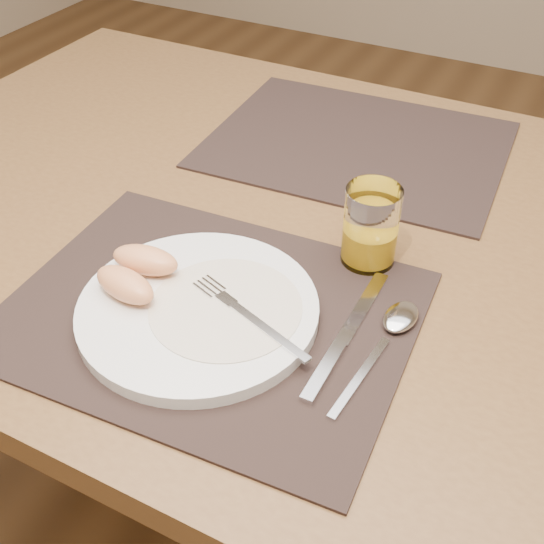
{
  "coord_description": "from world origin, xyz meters",
  "views": [
    {
      "loc": [
        0.3,
        -0.69,
        1.28
      ],
      "look_at": [
        0.02,
        -0.14,
        0.77
      ],
      "focal_mm": 45.0,
      "sensor_mm": 36.0,
      "label": 1
    }
  ],
  "objects_px": {
    "placemat_far": "(357,144)",
    "juice_glass": "(370,230)",
    "knife": "(341,343)",
    "plate": "(198,310)",
    "spoon": "(395,325)",
    "table": "(306,268)",
    "fork": "(241,311)",
    "placemat_near": "(209,313)"
  },
  "relations": [
    {
      "from": "table",
      "to": "knife",
      "type": "xyz_separation_m",
      "value": [
        0.13,
        -0.2,
        0.09
      ]
    },
    {
      "from": "plate",
      "to": "spoon",
      "type": "relative_size",
      "value": 1.41
    },
    {
      "from": "placemat_near",
      "to": "plate",
      "type": "distance_m",
      "value": 0.02
    },
    {
      "from": "placemat_near",
      "to": "fork",
      "type": "xyz_separation_m",
      "value": [
        0.04,
        0.0,
        0.02
      ]
    },
    {
      "from": "table",
      "to": "placemat_near",
      "type": "distance_m",
      "value": 0.24
    },
    {
      "from": "knife",
      "to": "plate",
      "type": "bearing_deg",
      "value": -169.17
    },
    {
      "from": "placemat_far",
      "to": "plate",
      "type": "distance_m",
      "value": 0.45
    },
    {
      "from": "juice_glass",
      "to": "knife",
      "type": "bearing_deg",
      "value": -79.28
    },
    {
      "from": "fork",
      "to": "spoon",
      "type": "relative_size",
      "value": 0.89
    },
    {
      "from": "placemat_far",
      "to": "plate",
      "type": "relative_size",
      "value": 1.67
    },
    {
      "from": "spoon",
      "to": "placemat_far",
      "type": "bearing_deg",
      "value": 117.49
    },
    {
      "from": "spoon",
      "to": "juice_glass",
      "type": "distance_m",
      "value": 0.13
    },
    {
      "from": "knife",
      "to": "placemat_far",
      "type": "bearing_deg",
      "value": 109.64
    },
    {
      "from": "fork",
      "to": "knife",
      "type": "distance_m",
      "value": 0.11
    },
    {
      "from": "table",
      "to": "plate",
      "type": "xyz_separation_m",
      "value": [
        -0.03,
        -0.23,
        0.1
      ]
    },
    {
      "from": "spoon",
      "to": "table",
      "type": "bearing_deg",
      "value": 139.37
    },
    {
      "from": "plate",
      "to": "juice_glass",
      "type": "xyz_separation_m",
      "value": [
        0.13,
        0.18,
        0.04
      ]
    },
    {
      "from": "table",
      "to": "fork",
      "type": "xyz_separation_m",
      "value": [
        0.02,
        -0.22,
        0.11
      ]
    },
    {
      "from": "knife",
      "to": "juice_glass",
      "type": "height_order",
      "value": "juice_glass"
    },
    {
      "from": "placemat_near",
      "to": "knife",
      "type": "height_order",
      "value": "knife"
    },
    {
      "from": "fork",
      "to": "plate",
      "type": "bearing_deg",
      "value": -166.79
    },
    {
      "from": "placemat_far",
      "to": "juice_glass",
      "type": "distance_m",
      "value": 0.3
    },
    {
      "from": "table",
      "to": "placemat_far",
      "type": "relative_size",
      "value": 3.11
    },
    {
      "from": "knife",
      "to": "spoon",
      "type": "relative_size",
      "value": 1.15
    },
    {
      "from": "placemat_far",
      "to": "juice_glass",
      "type": "height_order",
      "value": "juice_glass"
    },
    {
      "from": "knife",
      "to": "juice_glass",
      "type": "bearing_deg",
      "value": 100.72
    },
    {
      "from": "fork",
      "to": "knife",
      "type": "relative_size",
      "value": 0.77
    },
    {
      "from": "fork",
      "to": "placemat_far",
      "type": "bearing_deg",
      "value": 94.96
    },
    {
      "from": "table",
      "to": "placemat_near",
      "type": "height_order",
      "value": "placemat_near"
    },
    {
      "from": "plate",
      "to": "juice_glass",
      "type": "relative_size",
      "value": 2.68
    },
    {
      "from": "table",
      "to": "juice_glass",
      "type": "bearing_deg",
      "value": -24.73
    },
    {
      "from": "placemat_far",
      "to": "juice_glass",
      "type": "bearing_deg",
      "value": -65.68
    },
    {
      "from": "knife",
      "to": "juice_glass",
      "type": "distance_m",
      "value": 0.16
    },
    {
      "from": "table",
      "to": "fork",
      "type": "bearing_deg",
      "value": -84.68
    },
    {
      "from": "knife",
      "to": "spoon",
      "type": "distance_m",
      "value": 0.07
    },
    {
      "from": "placemat_near",
      "to": "placemat_far",
      "type": "xyz_separation_m",
      "value": [
        0.0,
        0.44,
        0.0
      ]
    },
    {
      "from": "placemat_far",
      "to": "table",
      "type": "bearing_deg",
      "value": -85.4
    },
    {
      "from": "placemat_far",
      "to": "juice_glass",
      "type": "relative_size",
      "value": 4.46
    },
    {
      "from": "plate",
      "to": "fork",
      "type": "relative_size",
      "value": 1.59
    },
    {
      "from": "table",
      "to": "juice_glass",
      "type": "height_order",
      "value": "juice_glass"
    },
    {
      "from": "table",
      "to": "placemat_far",
      "type": "distance_m",
      "value": 0.24
    },
    {
      "from": "knife",
      "to": "table",
      "type": "bearing_deg",
      "value": 123.5
    }
  ]
}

